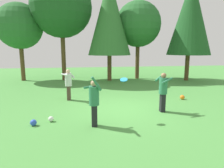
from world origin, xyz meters
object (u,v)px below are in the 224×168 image
at_px(ball_blue, 33,123).
at_px(ball_white, 51,119).
at_px(frisbee, 124,80).
at_px(tree_far_left, 19,26).
at_px(person_catcher, 163,89).
at_px(person_bystander, 68,82).
at_px(tree_far_right, 190,16).
at_px(tree_left, 61,7).
at_px(tree_right, 138,24).
at_px(tree_center, 109,16).
at_px(ball_orange, 182,97).
at_px(person_thrower, 94,99).

bearing_deg(ball_blue, ball_white, 30.36).
xyz_separation_m(frisbee, tree_far_left, (-6.27, 10.33, 2.84)).
distance_m(person_catcher, person_bystander, 4.72).
bearing_deg(person_catcher, tree_far_right, -145.91).
xyz_separation_m(ball_blue, tree_left, (0.23, 10.22, 5.75)).
distance_m(tree_left, tree_right, 6.43).
bearing_deg(ball_white, tree_far_left, 109.76).
height_order(person_bystander, tree_left, tree_left).
relative_size(ball_white, tree_right, 0.03).
relative_size(ball_white, tree_far_left, 0.03).
distance_m(person_bystander, tree_right, 9.49).
bearing_deg(tree_far_right, tree_left, 170.25).
relative_size(ball_blue, tree_center, 0.03).
distance_m(ball_orange, tree_far_left, 13.36).
height_order(tree_far_left, tree_center, tree_center).
relative_size(ball_orange, tree_far_right, 0.03).
bearing_deg(ball_white, person_thrower, -22.93).
xyz_separation_m(ball_white, tree_center, (3.42, 9.00, 5.03)).
xyz_separation_m(ball_white, tree_right, (6.00, 9.79, 4.54)).
bearing_deg(tree_right, frisbee, -108.58).
bearing_deg(person_bystander, tree_far_right, 85.09).
relative_size(frisbee, tree_far_left, 0.06).
xyz_separation_m(person_bystander, tree_far_right, (9.33, 5.14, 4.22)).
xyz_separation_m(person_catcher, tree_center, (-1.02, 8.53, 4.15)).
xyz_separation_m(person_thrower, tree_far_right, (8.27, 8.82, 4.21)).
relative_size(person_catcher, tree_far_right, 0.20).
relative_size(ball_orange, tree_left, 0.03).
relative_size(person_thrower, tree_right, 0.27).
xyz_separation_m(ball_orange, tree_right, (-0.29, 7.54, 4.52)).
xyz_separation_m(tree_far_left, tree_center, (7.06, -1.11, 0.78)).
bearing_deg(ball_orange, person_bystander, 172.39).
distance_m(frisbee, ball_blue, 3.47).
distance_m(person_catcher, ball_blue, 5.12).
height_order(person_thrower, frisbee, person_thrower).
bearing_deg(ball_orange, person_catcher, -136.23).
distance_m(ball_blue, tree_left, 11.73).
relative_size(person_thrower, tree_center, 0.21).
height_order(frisbee, tree_center, tree_center).
xyz_separation_m(person_thrower, ball_white, (-1.53, 0.65, -0.84)).
height_order(ball_orange, ball_blue, ball_orange).
bearing_deg(tree_center, tree_right, 16.92).
relative_size(person_catcher, tree_center, 0.20).
distance_m(tree_far_left, tree_center, 7.19).
relative_size(person_bystander, frisbee, 4.46).
xyz_separation_m(ball_orange, tree_left, (-6.60, 7.65, 5.75)).
relative_size(ball_white, ball_blue, 0.88).
bearing_deg(person_bystander, tree_far_left, 176.31).
height_order(person_catcher, person_bystander, person_catcher).
relative_size(person_catcher, ball_blue, 7.42).
bearing_deg(person_catcher, ball_blue, -12.03).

